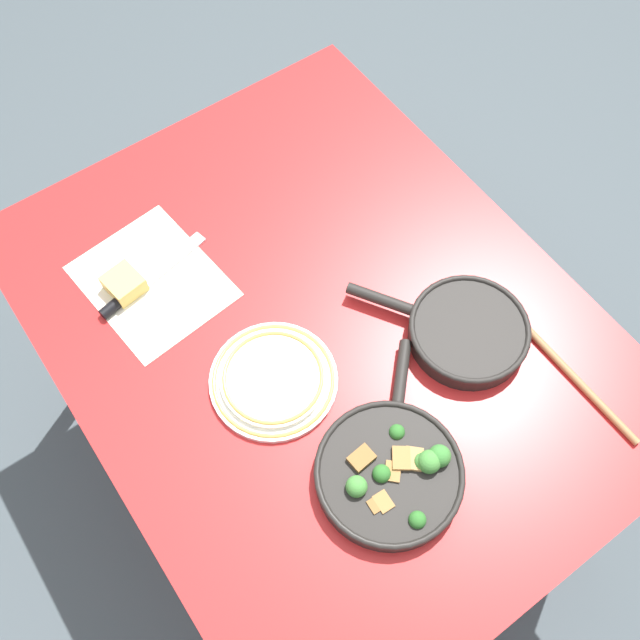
{
  "coord_description": "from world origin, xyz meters",
  "views": [
    {
      "loc": [
        -0.55,
        0.39,
        2.06
      ],
      "look_at": [
        0.0,
        0.0,
        0.79
      ],
      "focal_mm": 40.0,
      "sensor_mm": 36.0,
      "label": 1
    }
  ],
  "objects_px": {
    "wooden_spoon": "(543,344)",
    "dinner_plate_stack": "(273,379)",
    "skillet_eggs": "(466,331)",
    "grater_knife": "(139,286)",
    "cheese_block": "(124,284)",
    "skillet_broccoli": "(391,471)"
  },
  "relations": [
    {
      "from": "cheese_block",
      "to": "dinner_plate_stack",
      "type": "relative_size",
      "value": 0.33
    },
    {
      "from": "dinner_plate_stack",
      "to": "wooden_spoon",
      "type": "bearing_deg",
      "value": -117.16
    },
    {
      "from": "wooden_spoon",
      "to": "grater_knife",
      "type": "bearing_deg",
      "value": 44.99
    },
    {
      "from": "skillet_broccoli",
      "to": "cheese_block",
      "type": "relative_size",
      "value": 4.08
    },
    {
      "from": "skillet_eggs",
      "to": "grater_knife",
      "type": "xyz_separation_m",
      "value": [
        0.48,
        0.48,
        -0.02
      ]
    },
    {
      "from": "skillet_broccoli",
      "to": "wooden_spoon",
      "type": "relative_size",
      "value": 0.81
    },
    {
      "from": "wooden_spoon",
      "to": "skillet_broccoli",
      "type": "bearing_deg",
      "value": 93.95
    },
    {
      "from": "skillet_broccoli",
      "to": "cheese_block",
      "type": "bearing_deg",
      "value": 63.08
    },
    {
      "from": "skillet_eggs",
      "to": "cheese_block",
      "type": "distance_m",
      "value": 0.71
    },
    {
      "from": "skillet_eggs",
      "to": "dinner_plate_stack",
      "type": "relative_size",
      "value": 1.38
    },
    {
      "from": "skillet_eggs",
      "to": "cheese_block",
      "type": "xyz_separation_m",
      "value": [
        0.5,
        0.51,
        -0.0
      ]
    },
    {
      "from": "skillet_broccoli",
      "to": "skillet_eggs",
      "type": "relative_size",
      "value": 0.97
    },
    {
      "from": "skillet_eggs",
      "to": "dinner_plate_stack",
      "type": "height_order",
      "value": "skillet_eggs"
    },
    {
      "from": "skillet_broccoli",
      "to": "dinner_plate_stack",
      "type": "bearing_deg",
      "value": 59.35
    },
    {
      "from": "skillet_eggs",
      "to": "cheese_block",
      "type": "height_order",
      "value": "skillet_eggs"
    },
    {
      "from": "skillet_broccoli",
      "to": "grater_knife",
      "type": "xyz_separation_m",
      "value": [
        0.62,
        0.18,
        -0.02
      ]
    },
    {
      "from": "wooden_spoon",
      "to": "dinner_plate_stack",
      "type": "bearing_deg",
      "value": 62.46
    },
    {
      "from": "skillet_eggs",
      "to": "dinner_plate_stack",
      "type": "distance_m",
      "value": 0.4
    },
    {
      "from": "cheese_block",
      "to": "dinner_plate_stack",
      "type": "height_order",
      "value": "cheese_block"
    },
    {
      "from": "grater_knife",
      "to": "cheese_block",
      "type": "bearing_deg",
      "value": 134.15
    },
    {
      "from": "cheese_block",
      "to": "dinner_plate_stack",
      "type": "xyz_separation_m",
      "value": [
        -0.36,
        -0.14,
        -0.01
      ]
    },
    {
      "from": "skillet_broccoli",
      "to": "grater_knife",
      "type": "height_order",
      "value": "skillet_broccoli"
    }
  ]
}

